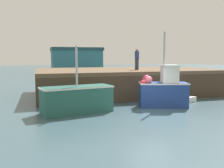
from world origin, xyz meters
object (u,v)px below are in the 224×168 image
dockworker (137,59)px  fishing_boat_near_right (163,90)px  rowboat (184,100)px  fishing_boat_near_left (77,99)px

dockworker → fishing_boat_near_right: bearing=-91.7°
fishing_boat_near_right → rowboat: (2.13, 0.93, -0.86)m
rowboat → fishing_boat_near_right: bearing=-156.3°
fishing_boat_near_left → rowboat: size_ratio=2.26×
rowboat → dockworker: dockworker is taller
fishing_boat_near_right → rowboat: size_ratio=2.52×
fishing_boat_near_left → dockworker: dockworker is taller
fishing_boat_near_left → rowboat: fishing_boat_near_left is taller
fishing_boat_near_right → fishing_boat_near_left: bearing=-179.1°
fishing_boat_near_left → dockworker: size_ratio=2.44×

